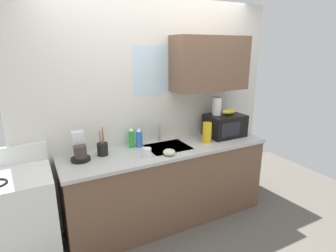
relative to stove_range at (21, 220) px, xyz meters
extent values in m
cube|color=silver|center=(1.51, 0.35, 0.79)|extent=(3.09, 0.10, 2.50)
cube|color=brown|center=(2.13, 0.14, 1.33)|extent=(0.94, 0.32, 0.62)
cube|color=silver|center=(1.52, 0.31, 1.27)|extent=(0.56, 0.02, 0.55)
cube|color=brown|center=(1.51, 0.00, -0.03)|extent=(2.29, 0.60, 0.86)
cube|color=#B7B7B2|center=(1.51, 0.00, 0.42)|extent=(2.32, 0.63, 0.03)
cube|color=#9EA0A5|center=(1.52, 0.02, 0.37)|extent=(0.46, 0.38, 0.14)
cylinder|color=#B2B5BA|center=(1.52, 0.24, 0.55)|extent=(0.03, 0.03, 0.21)
cube|color=white|center=(0.00, 0.00, -0.01)|extent=(0.60, 0.60, 0.90)
cube|color=white|center=(0.00, 0.28, 0.53)|extent=(0.60, 0.04, 0.18)
cube|color=black|center=(2.33, 0.05, 0.58)|extent=(0.46, 0.34, 0.27)
cube|color=black|center=(2.28, -0.13, 0.58)|extent=(0.28, 0.01, 0.17)
ellipsoid|color=gold|center=(2.38, 0.05, 0.75)|extent=(0.20, 0.11, 0.07)
cylinder|color=white|center=(2.23, 0.10, 0.82)|extent=(0.11, 0.11, 0.22)
cylinder|color=black|center=(0.58, 0.08, 0.46)|extent=(0.19, 0.19, 0.03)
cylinder|color=#3F332D|center=(0.58, 0.07, 0.54)|extent=(0.12, 0.12, 0.13)
cube|color=silver|center=(0.58, 0.15, 0.59)|extent=(0.11, 0.09, 0.26)
cylinder|color=blue|center=(1.24, 0.18, 0.53)|extent=(0.07, 0.07, 0.18)
cone|color=white|center=(1.24, 0.18, 0.64)|extent=(0.05, 0.05, 0.04)
cylinder|color=green|center=(1.16, 0.20, 0.54)|extent=(0.07, 0.07, 0.19)
cone|color=white|center=(1.16, 0.20, 0.65)|extent=(0.05, 0.05, 0.04)
cylinder|color=gold|center=(1.99, -0.05, 0.56)|extent=(0.10, 0.10, 0.24)
cylinder|color=white|center=(1.20, -0.14, 0.49)|extent=(0.08, 0.08, 0.09)
cylinder|color=black|center=(0.81, 0.12, 0.51)|extent=(0.11, 0.11, 0.13)
cylinder|color=olive|center=(0.80, 0.12, 0.59)|extent=(0.02, 0.02, 0.22)
cylinder|color=olive|center=(0.83, 0.13, 0.61)|extent=(0.02, 0.02, 0.25)
cylinder|color=olive|center=(0.81, 0.10, 0.59)|extent=(0.02, 0.03, 0.22)
ellipsoid|color=beige|center=(1.42, -0.20, 0.47)|extent=(0.13, 0.13, 0.06)
camera|label=1|loc=(0.20, -2.51, 1.51)|focal=29.01mm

